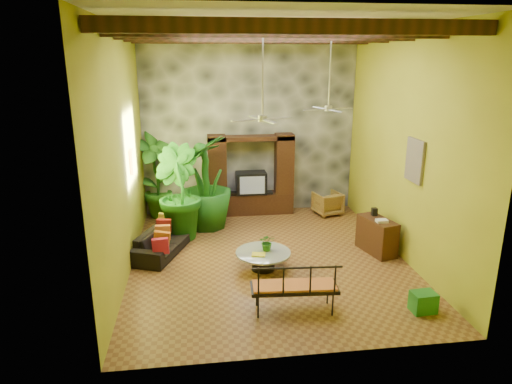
{
  "coord_description": "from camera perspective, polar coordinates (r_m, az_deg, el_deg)",
  "views": [
    {
      "loc": [
        -1.52,
        -9.3,
        4.37
      ],
      "look_at": [
        -0.25,
        0.2,
        1.51
      ],
      "focal_mm": 32.0,
      "sensor_mm": 36.0,
      "label": 1
    }
  ],
  "objects": [
    {
      "name": "sofa",
      "position": [
        10.79,
        -11.5,
        -6.04
      ],
      "size": [
        1.4,
        2.07,
        0.56
      ],
      "primitive_type": "imported",
      "rotation": [
        0.0,
        0.0,
        1.2
      ],
      "color": "black",
      "rests_on": "ground"
    },
    {
      "name": "ceiling_fan_front",
      "position": [
        9.05,
        0.83,
        10.45
      ],
      "size": [
        1.28,
        1.28,
        1.86
      ],
      "color": "#A8A7AC",
      "rests_on": "ceiling"
    },
    {
      "name": "ceiling",
      "position": [
        9.45,
        1.78,
        20.41
      ],
      "size": [
        6.0,
        7.0,
        0.02
      ],
      "primitive_type": "cube",
      "color": "silver",
      "rests_on": "back_wall"
    },
    {
      "name": "ceiling_fan_back",
      "position": [
        11.0,
        9.08,
        11.34
      ],
      "size": [
        1.28,
        1.28,
        1.86
      ],
      "color": "#A8A7AC",
      "rests_on": "ceiling"
    },
    {
      "name": "tall_plant_c",
      "position": [
        11.93,
        -6.29,
        1.21
      ],
      "size": [
        1.77,
        1.77,
        2.46
      ],
      "primitive_type": "imported",
      "rotation": [
        0.0,
        0.0,
        4.36
      ],
      "color": "#1A5716",
      "rests_on": "ground"
    },
    {
      "name": "coffee_table",
      "position": [
        9.79,
        0.9,
        -8.26
      ],
      "size": [
        1.17,
        1.17,
        0.4
      ],
      "rotation": [
        0.0,
        0.0,
        -0.38
      ],
      "color": "black",
      "rests_on": "ground"
    },
    {
      "name": "right_wall",
      "position": [
        10.51,
        18.09,
        5.52
      ],
      "size": [
        0.02,
        7.0,
        5.0
      ],
      "primitive_type": "cube",
      "color": "#999822",
      "rests_on": "ground"
    },
    {
      "name": "ceiling_beams",
      "position": [
        9.43,
        1.77,
        19.07
      ],
      "size": [
        5.95,
        5.36,
        0.22
      ],
      "color": "#391F12",
      "rests_on": "ceiling"
    },
    {
      "name": "stone_accent_wall",
      "position": [
        12.97,
        -0.81,
        8.29
      ],
      "size": [
        5.98,
        0.1,
        4.98
      ],
      "primitive_type": "cube",
      "color": "#373A3E",
      "rests_on": "ground"
    },
    {
      "name": "green_bin",
      "position": [
        8.84,
        20.18,
        -12.78
      ],
      "size": [
        0.44,
        0.34,
        0.37
      ],
      "primitive_type": "cube",
      "rotation": [
        0.0,
        0.0,
        0.07
      ],
      "color": "#217E37",
      "rests_on": "ground"
    },
    {
      "name": "back_wall",
      "position": [
        13.03,
        -0.84,
        8.33
      ],
      "size": [
        6.0,
        0.02,
        5.0
      ],
      "primitive_type": "cube",
      "color": "#999822",
      "rests_on": "ground"
    },
    {
      "name": "iron_bench",
      "position": [
        8.14,
        4.93,
        -11.56
      ],
      "size": [
        1.57,
        0.66,
        0.57
      ],
      "rotation": [
        0.0,
        0.0,
        -0.07
      ],
      "color": "black",
      "rests_on": "ground"
    },
    {
      "name": "left_wall",
      "position": [
        9.6,
        -16.38,
        4.68
      ],
      "size": [
        0.02,
        7.0,
        5.0
      ],
      "primitive_type": "cube",
      "color": "#999822",
      "rests_on": "ground"
    },
    {
      "name": "ground",
      "position": [
        10.39,
        1.53,
        -8.3
      ],
      "size": [
        7.0,
        7.0,
        0.0
      ],
      "primitive_type": "plane",
      "color": "brown",
      "rests_on": "ground"
    },
    {
      "name": "side_console",
      "position": [
        10.91,
        14.87,
        -5.29
      ],
      "size": [
        0.71,
        1.1,
        0.81
      ],
      "primitive_type": "cube",
      "rotation": [
        0.0,
        0.0,
        0.26
      ],
      "color": "#3B2512",
      "rests_on": "ground"
    },
    {
      "name": "entertainment_center",
      "position": [
        12.98,
        -0.62,
        1.38
      ],
      "size": [
        2.4,
        0.55,
        2.3
      ],
      "color": "black",
      "rests_on": "ground"
    },
    {
      "name": "yellow_tray",
      "position": [
        9.57,
        0.32,
        -7.83
      ],
      "size": [
        0.32,
        0.26,
        0.03
      ],
      "primitive_type": "cube",
      "rotation": [
        0.0,
        0.0,
        -0.23
      ],
      "color": "yellow",
      "rests_on": "coffee_table"
    },
    {
      "name": "centerpiece_plant",
      "position": [
        9.74,
        1.43,
        -6.28
      ],
      "size": [
        0.38,
        0.35,
        0.37
      ],
      "primitive_type": "imported",
      "rotation": [
        0.0,
        0.0,
        -0.19
      ],
      "color": "#215B17",
      "rests_on": "coffee_table"
    },
    {
      "name": "tall_plant_a",
      "position": [
        12.88,
        -12.42,
        2.2
      ],
      "size": [
        1.59,
        1.42,
        2.51
      ],
      "primitive_type": "imported",
      "rotation": [
        0.0,
        0.0,
        0.5
      ],
      "color": "#215917",
      "rests_on": "ground"
    },
    {
      "name": "tall_plant_b",
      "position": [
        11.35,
        -9.85,
        -0.05
      ],
      "size": [
        1.61,
        1.65,
        2.34
      ],
      "primitive_type": "imported",
      "rotation": [
        0.0,
        0.0,
        2.23
      ],
      "color": "#1B681B",
      "rests_on": "ground"
    },
    {
      "name": "wall_art_mask",
      "position": [
        10.65,
        -15.23,
        3.69
      ],
      "size": [
        0.06,
        0.32,
        0.55
      ],
      "primitive_type": "cube",
      "color": "yellow",
      "rests_on": "left_wall"
    },
    {
      "name": "wicker_armchair",
      "position": [
        13.24,
        8.92,
        -1.4
      ],
      "size": [
        0.86,
        0.88,
        0.65
      ],
      "primitive_type": "imported",
      "rotation": [
        0.0,
        0.0,
        3.41
      ],
      "color": "olive",
      "rests_on": "ground"
    },
    {
      "name": "wall_art_painting",
      "position": [
        10.0,
        19.23,
        3.71
      ],
      "size": [
        0.06,
        0.7,
        0.9
      ],
      "primitive_type": "cube",
      "color": "#295898",
      "rests_on": "right_wall"
    }
  ]
}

